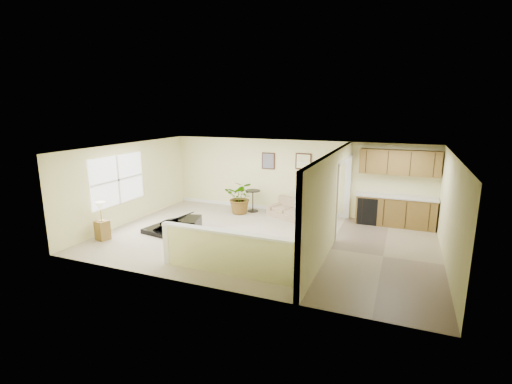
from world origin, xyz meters
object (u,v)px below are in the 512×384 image
at_px(piano_bench, 192,228).
at_px(palm_plant, 241,197).
at_px(accent_table, 253,198).
at_px(small_plant, 328,213).
at_px(piano, 171,214).
at_px(lamp_stand, 102,224).
at_px(loveseat, 290,208).

relative_size(piano_bench, palm_plant, 0.69).
xyz_separation_m(accent_table, small_plant, (2.63, -0.01, -0.27)).
xyz_separation_m(piano_bench, accent_table, (0.60, 3.06, 0.22)).
height_order(piano, accent_table, piano).
bearing_deg(piano, lamp_stand, -125.75).
bearing_deg(palm_plant, small_plant, 7.53).
bearing_deg(accent_table, palm_plant, -125.45).
height_order(palm_plant, lamp_stand, palm_plant).
relative_size(piano, small_plant, 3.37).
relative_size(loveseat, lamp_stand, 1.58).
relative_size(palm_plant, lamp_stand, 1.10).
height_order(accent_table, lamp_stand, lamp_stand).
bearing_deg(accent_table, lamp_stand, -123.28).
height_order(piano, palm_plant, piano).
bearing_deg(piano_bench, palm_plant, 83.20).
bearing_deg(lamp_stand, piano, 45.50).
bearing_deg(palm_plant, lamp_stand, -123.05).
relative_size(accent_table, lamp_stand, 0.71).
height_order(piano_bench, accent_table, accent_table).
bearing_deg(loveseat, piano, -112.50).
relative_size(piano, palm_plant, 1.43).
xyz_separation_m(loveseat, accent_table, (-1.40, 0.19, 0.19)).
xyz_separation_m(piano, palm_plant, (1.15, 2.45, 0.06)).
xyz_separation_m(loveseat, lamp_stand, (-4.15, -4.00, 0.15)).
bearing_deg(piano_bench, lamp_stand, -152.47).
relative_size(accent_table, small_plant, 1.53).
relative_size(piano, accent_table, 2.21).
distance_m(piano_bench, accent_table, 3.13).
height_order(loveseat, lamp_stand, lamp_stand).
distance_m(piano, loveseat, 3.88).
xyz_separation_m(piano, small_plant, (4.06, 2.83, -0.30)).
bearing_deg(piano, palm_plant, 73.65).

